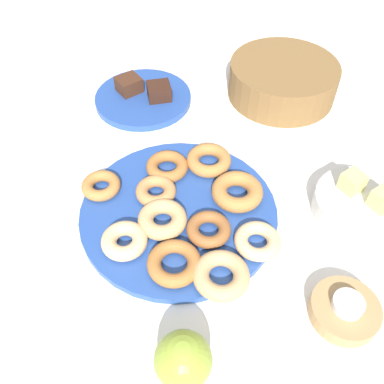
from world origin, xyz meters
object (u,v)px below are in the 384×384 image
donut_5 (174,263)px  tealight (348,304)px  candle_holder (344,310)px  donut_1 (237,192)px  donut_6 (257,241)px  donut_0 (167,166)px  basket (283,80)px  donut_plate (179,212)px  donut_7 (209,229)px  donut_8 (156,191)px  donut_9 (209,160)px  donut_4 (101,186)px  melon_chunk_right (383,199)px  fruit_bowl (359,206)px  cake_plate (143,98)px  donut_2 (162,219)px  donut_10 (221,275)px  apple (183,360)px  brownie_near (129,85)px  brownie_far (159,91)px  donut_3 (124,241)px

donut_5 → tealight: bearing=40.1°
candle_holder → donut_1: bearing=179.3°
donut_1 → donut_6: bearing=-20.0°
donut_0 → basket: size_ratio=0.33×
donut_plate → donut_7: size_ratio=4.65×
donut_8 → donut_9: (-0.01, 0.13, 0.00)m
donut_4 → melon_chunk_right: melon_chunk_right is taller
donut_5 → fruit_bowl: size_ratio=0.54×
donut_plate → candle_holder: candle_holder is taller
melon_chunk_right → cake_plate: bearing=-162.5°
donut_2 → donut_5: (0.09, -0.03, -0.00)m
donut_2 → candle_holder: 0.33m
donut_10 → donut_0: bearing=167.5°
donut_0 → donut_6: size_ratio=1.05×
donut_plate → donut_0: size_ratio=4.37×
apple → donut_8: bearing=156.2°
donut_7 → brownie_near: size_ratio=1.47×
donut_1 → donut_7: (0.04, -0.09, -0.00)m
apple → donut_10: bearing=123.1°
donut_5 → donut_7: (-0.02, 0.09, -0.00)m
fruit_bowl → brownie_near: bearing=-162.2°
donut_6 → fruit_bowl: fruit_bowl is taller
donut_5 → candle_holder: size_ratio=0.84×
brownie_far → melon_chunk_right: melon_chunk_right is taller
donut_4 → donut_5: bearing=6.3°
donut_0 → donut_2: size_ratio=0.95×
donut_3 → donut_9: bearing=109.1°
donut_4 → brownie_far: brownie_far is taller
donut_6 → brownie_far: size_ratio=1.50×
donut_6 → donut_5: bearing=-106.5°
donut_1 → donut_plate: bearing=-107.8°
brownie_far → basket: bearing=62.9°
donut_8 → donut_6: bearing=24.0°
donut_plate → basket: (-0.18, 0.41, 0.03)m
donut_1 → donut_10: size_ratio=1.05×
donut_3 → donut_10: size_ratio=0.86×
donut_3 → tealight: tealight is taller
donut_5 → brownie_far: 0.47m
cake_plate → brownie_far: size_ratio=4.32×
donut_1 → candle_holder: bearing=-0.7°
brownie_near → melon_chunk_right: 0.62m
donut_0 → melon_chunk_right: 0.40m
donut_7 → cake_plate: size_ratio=0.34×
donut_5 → fruit_bowl: fruit_bowl is taller
fruit_bowl → cake_plate: bearing=-162.9°
donut_10 → candle_holder: size_ratio=0.86×
donut_5 → melon_chunk_right: 0.38m
donut_6 → donut_7: 0.09m
donut_2 → donut_7: 0.08m
donut_2 → donut_plate: bearing=107.1°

